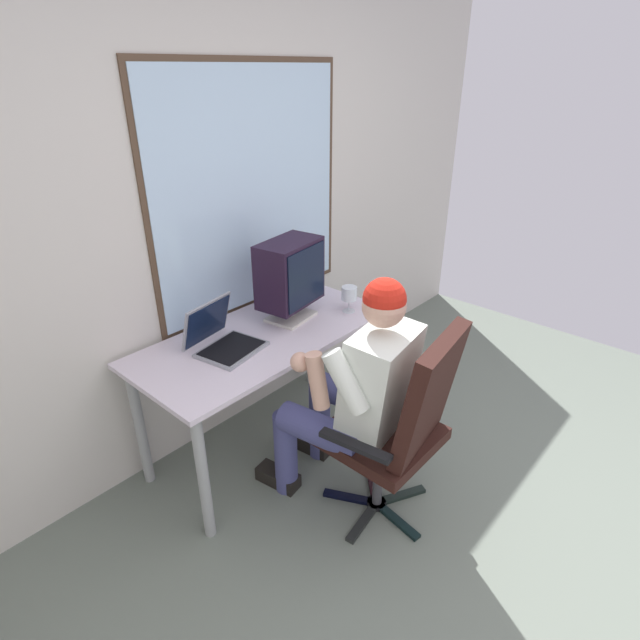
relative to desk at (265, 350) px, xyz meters
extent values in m
cube|color=slate|center=(0.13, -1.69, -0.65)|extent=(5.01, 4.24, 0.02)
cube|color=beige|center=(0.13, 0.40, 0.61)|extent=(5.01, 0.06, 2.50)
cube|color=#4C3828|center=(0.28, 0.36, 0.76)|extent=(1.36, 0.01, 1.35)
cube|color=silver|center=(0.28, 0.36, 0.76)|extent=(1.30, 0.02, 1.29)
cylinder|color=#949798|center=(-0.65, -0.27, -0.28)|extent=(0.05, 0.05, 0.72)
cylinder|color=#949798|center=(0.65, -0.27, -0.28)|extent=(0.05, 0.05, 0.72)
cylinder|color=#949798|center=(-0.65, 0.27, -0.28)|extent=(0.05, 0.05, 0.72)
cylinder|color=#949798|center=(0.65, 0.27, -0.28)|extent=(0.05, 0.05, 0.72)
cube|color=silver|center=(0.00, 0.00, 0.09)|extent=(1.43, 0.67, 0.03)
cube|color=black|center=(-0.11, -0.79, -0.63)|extent=(0.28, 0.09, 0.02)
cube|color=black|center=(0.01, -0.90, -0.63)|extent=(0.09, 0.28, 0.02)
cube|color=black|center=(0.16, -0.83, -0.63)|extent=(0.27, 0.17, 0.02)
cube|color=black|center=(0.13, -0.67, -0.63)|extent=(0.23, 0.23, 0.02)
cube|color=black|center=(-0.03, -0.64, -0.63)|extent=(0.17, 0.27, 0.02)
cylinder|color=black|center=(0.03, -0.76, -0.63)|extent=(0.10, 0.10, 0.02)
cylinder|color=#3F3F44|center=(0.03, -0.76, -0.41)|extent=(0.05, 0.05, 0.41)
cube|color=black|center=(0.03, -0.76, -0.19)|extent=(0.48, 0.48, 0.06)
cube|color=black|center=(0.06, -0.97, 0.13)|extent=(0.48, 0.22, 0.58)
cube|color=black|center=(0.29, -0.73, -0.06)|extent=(0.10, 0.34, 0.02)
cube|color=black|center=(-0.23, -0.80, -0.06)|extent=(0.10, 0.34, 0.02)
cylinder|color=#404277|center=(0.16, -0.50, -0.16)|extent=(0.21, 0.45, 0.15)
cylinder|color=#404277|center=(0.13, -0.29, -0.40)|extent=(0.12, 0.12, 0.48)
cube|color=black|center=(0.12, -0.23, -0.60)|extent=(0.13, 0.25, 0.08)
cylinder|color=#404277|center=(-0.16, -0.55, -0.16)|extent=(0.21, 0.45, 0.15)
cylinder|color=#404277|center=(-0.19, -0.33, -0.40)|extent=(0.12, 0.12, 0.48)
cube|color=black|center=(-0.20, -0.28, -0.60)|extent=(0.13, 0.25, 0.08)
cube|color=silver|center=(0.03, -0.73, 0.10)|extent=(0.42, 0.32, 0.54)
sphere|color=tan|center=(0.03, -0.73, 0.49)|extent=(0.19, 0.19, 0.19)
sphere|color=red|center=(0.03, -0.73, 0.52)|extent=(0.19, 0.19, 0.19)
cylinder|color=silver|center=(0.24, -0.65, 0.21)|extent=(0.12, 0.23, 0.29)
cylinder|color=tan|center=(0.23, -0.56, 0.07)|extent=(0.11, 0.21, 0.26)
sphere|color=tan|center=(0.22, -0.53, 0.05)|extent=(0.09, 0.09, 0.09)
cylinder|color=silver|center=(-0.19, -0.72, 0.21)|extent=(0.12, 0.24, 0.28)
cylinder|color=tan|center=(-0.21, -0.58, 0.16)|extent=(0.09, 0.13, 0.27)
sphere|color=tan|center=(-0.23, -0.49, 0.23)|extent=(0.09, 0.09, 0.09)
cube|color=beige|center=(0.23, 0.02, 0.11)|extent=(0.28, 0.24, 0.02)
cylinder|color=beige|center=(0.23, 0.02, 0.16)|extent=(0.04, 0.04, 0.08)
cube|color=black|center=(0.23, 0.02, 0.38)|extent=(0.40, 0.27, 0.36)
cube|color=black|center=(0.25, -0.09, 0.38)|extent=(0.33, 0.06, 0.32)
cube|color=gray|center=(-0.23, -0.02, 0.11)|extent=(0.35, 0.30, 0.02)
cube|color=black|center=(-0.23, -0.02, 0.12)|extent=(0.31, 0.26, 0.00)
cube|color=gray|center=(-0.26, 0.14, 0.23)|extent=(0.32, 0.13, 0.23)
cube|color=#0F1933|center=(-0.26, 0.13, 0.23)|extent=(0.29, 0.11, 0.20)
cylinder|color=silver|center=(0.52, -0.17, 0.11)|extent=(0.07, 0.07, 0.00)
cylinder|color=silver|center=(0.52, -0.17, 0.14)|extent=(0.01, 0.01, 0.07)
cylinder|color=silver|center=(0.52, -0.17, 0.22)|extent=(0.09, 0.09, 0.08)
cylinder|color=#50161D|center=(0.52, -0.17, 0.20)|extent=(0.08, 0.08, 0.03)
camera|label=1|loc=(-1.58, -1.81, 1.39)|focal=28.32mm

